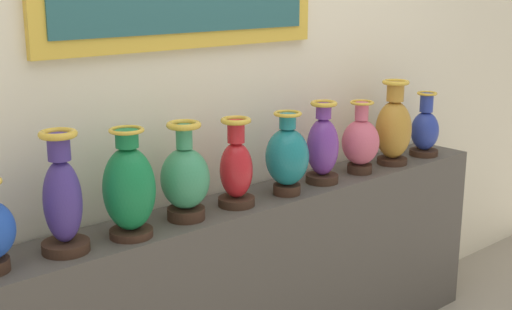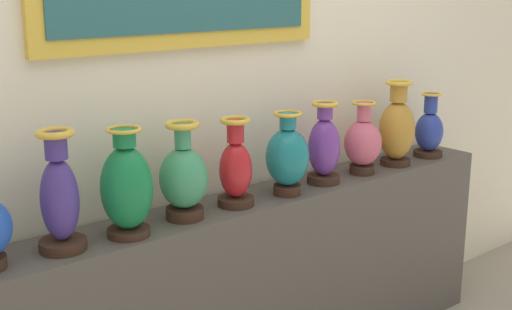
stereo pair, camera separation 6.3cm
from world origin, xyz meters
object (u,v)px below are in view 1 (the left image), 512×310
(vase_crimson, at_px, (236,169))
(vase_rose, at_px, (361,142))
(vase_indigo, at_px, (63,200))
(vase_jade, at_px, (185,178))
(vase_cobalt, at_px, (425,130))
(vase_ochre, at_px, (394,128))
(vase_violet, at_px, (323,147))
(vase_emerald, at_px, (129,189))
(vase_teal, at_px, (287,157))

(vase_crimson, relative_size, vase_rose, 1.05)
(vase_indigo, distance_m, vase_jade, 0.48)
(vase_jade, distance_m, vase_cobalt, 1.45)
(vase_indigo, distance_m, vase_ochre, 1.67)
(vase_violet, distance_m, vase_ochre, 0.48)
(vase_ochre, xyz_separation_m, vase_cobalt, (0.25, -0.00, -0.05))
(vase_emerald, relative_size, vase_rose, 1.15)
(vase_indigo, bearing_deg, vase_cobalt, -0.44)
(vase_cobalt, bearing_deg, vase_emerald, -179.73)
(vase_teal, distance_m, vase_cobalt, 0.96)
(vase_cobalt, bearing_deg, vase_crimson, 179.47)
(vase_jade, bearing_deg, vase_indigo, 179.81)
(vase_indigo, bearing_deg, vase_rose, -0.54)
(vase_indigo, relative_size, vase_rose, 1.22)
(vase_emerald, distance_m, vase_jade, 0.25)
(vase_violet, bearing_deg, vase_rose, -1.95)
(vase_teal, bearing_deg, vase_indigo, 178.48)
(vase_teal, height_order, vase_cobalt, vase_teal)
(vase_jade, bearing_deg, vase_cobalt, -0.52)
(vase_jade, bearing_deg, vase_teal, -2.81)
(vase_emerald, height_order, vase_ochre, vase_ochre)
(vase_jade, height_order, vase_teal, vase_jade)
(vase_crimson, bearing_deg, vase_cobalt, -0.53)
(vase_jade, distance_m, vase_teal, 0.49)
(vase_jade, bearing_deg, vase_crimson, -0.46)
(vase_emerald, bearing_deg, vase_crimson, 2.27)
(vase_rose, distance_m, vase_ochre, 0.24)
(vase_indigo, height_order, vase_teal, vase_indigo)
(vase_cobalt, bearing_deg, vase_rose, 179.86)
(vase_indigo, xyz_separation_m, vase_violet, (1.19, -0.01, -0.02))
(vase_violet, bearing_deg, vase_teal, -174.99)
(vase_emerald, bearing_deg, vase_indigo, 174.35)
(vase_jade, distance_m, vase_ochre, 1.20)
(vase_crimson, xyz_separation_m, vase_teal, (0.25, -0.02, 0.01))
(vase_jade, relative_size, vase_cobalt, 1.14)
(vase_teal, bearing_deg, vase_violet, 5.01)
(vase_violet, bearing_deg, vase_cobalt, -0.73)
(vase_cobalt, bearing_deg, vase_teal, -179.35)
(vase_emerald, bearing_deg, vase_ochre, 0.41)
(vase_violet, bearing_deg, vase_ochre, -0.83)
(vase_jade, relative_size, vase_crimson, 1.05)
(vase_crimson, distance_m, vase_cobalt, 1.21)
(vase_ochre, bearing_deg, vase_cobalt, -0.55)
(vase_indigo, bearing_deg, vase_emerald, -5.65)
(vase_indigo, bearing_deg, vase_ochre, -0.42)
(vase_teal, relative_size, vase_rose, 1.04)
(vase_indigo, xyz_separation_m, vase_cobalt, (1.92, -0.01, -0.05))
(vase_indigo, bearing_deg, vase_teal, -1.52)
(vase_violet, bearing_deg, vase_crimson, 179.78)
(vase_jade, xyz_separation_m, vase_ochre, (1.20, -0.01, 0.02))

